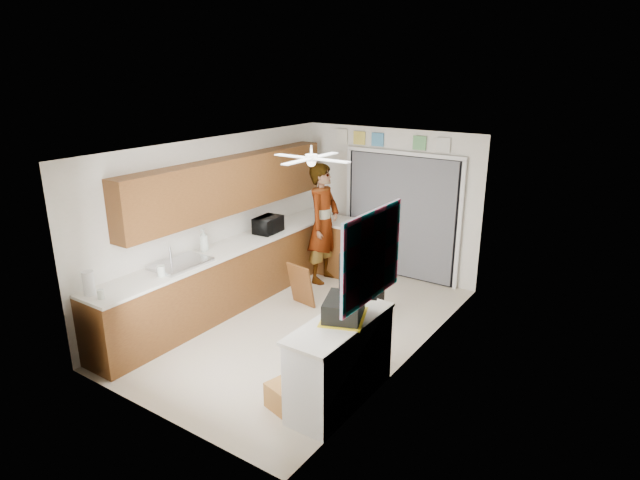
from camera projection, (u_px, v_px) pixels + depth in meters
The scene contains 40 objects.
floor at pixel (304, 325), 7.49m from camera, with size 5.00×5.00×0.00m, color beige.
ceiling at pixel (302, 146), 6.72m from camera, with size 5.00×5.00×0.00m, color white.
wall_back at pixel (389, 203), 9.07m from camera, with size 3.20×3.20×0.00m, color white.
wall_front at pixel (151, 307), 5.14m from camera, with size 3.20×3.20×0.00m, color white.
wall_left at pixel (216, 222), 7.96m from camera, with size 5.00×5.00×0.00m, color white.
wall_right at pixel (414, 264), 6.25m from camera, with size 5.00×5.00×0.00m, color white.
left_base_cabinets at pixel (234, 276), 8.05m from camera, with size 0.60×4.80×0.90m, color brown.
left_countertop at pixel (233, 247), 7.89m from camera, with size 0.62×4.80×0.04m, color white.
upper_cabinets at pixel (232, 185), 7.86m from camera, with size 0.32×4.00×0.80m, color brown.
sink_basin at pixel (181, 264), 7.10m from camera, with size 0.50×0.76×0.06m, color silver.
faucet at pixel (170, 255), 7.17m from camera, with size 0.03×0.03×0.22m, color silver.
peninsula_base at pixel (348, 250), 9.19m from camera, with size 1.00×0.60×0.90m, color brown.
peninsula_top at pixel (349, 224), 9.05m from camera, with size 1.04×0.64×0.04m, color white.
back_opening_recess at pixel (401, 217), 8.97m from camera, with size 2.00×0.06×2.10m, color black.
curtain_panel at pixel (400, 217), 8.94m from camera, with size 1.90×0.03×2.05m, color slate.
door_trim_left at pixel (349, 208), 9.50m from camera, with size 0.06×0.04×2.10m, color white.
door_trim_right at pixel (459, 227), 8.41m from camera, with size 0.06×0.04×2.10m, color white.
door_trim_head at pixel (404, 153), 8.62m from camera, with size 2.10×0.04×0.06m, color white.
header_frame_0 at pixel (359, 138), 9.04m from camera, with size 0.22×0.02×0.22m, color #DDC649.
header_frame_1 at pixel (378, 140), 8.85m from camera, with size 0.22×0.02×0.22m, color #4890C1.
header_frame_3 at pixel (419, 143), 8.45m from camera, with size 0.22×0.02×0.22m, color #5EA461.
header_frame_4 at pixel (443, 145), 8.24m from camera, with size 0.22×0.02×0.22m, color silver.
route66_sign at pixel (342, 137), 9.23m from camera, with size 0.22×0.02×0.26m, color silver.
right_counter_base at pixel (340, 363), 5.69m from camera, with size 0.50×1.40×0.90m, color white.
right_counter_top at pixel (340, 323), 5.55m from camera, with size 0.54×1.44×0.04m, color white.
abstract_painting at pixel (372, 256), 5.35m from camera, with size 0.03×1.15×0.95m, color #F65A91.
ceiling_fan at pixel (311, 158), 6.93m from camera, with size 1.14×1.14×0.24m, color white.
microwave at pixel (268, 225), 8.45m from camera, with size 0.46×0.31×0.26m, color black.
soap_bottle at pixel (204, 240), 7.60m from camera, with size 0.13×0.13×0.33m, color silver.
jar_a at pixel (161, 271), 6.71m from camera, with size 0.10×0.10×0.14m, color silver.
jar_b at pixel (101, 294), 6.06m from camera, with size 0.07×0.07×0.11m, color silver.
paper_towel_roll at pixel (89, 283), 6.15m from camera, with size 0.13×0.13×0.29m, color white.
suitcase at pixel (344, 308), 5.60m from camera, with size 0.38×0.51×0.22m, color black.
suitcase_rim at pixel (344, 317), 5.63m from camera, with size 0.44×0.58×0.02m, color yellow.
suitcase_lid at pixel (358, 277), 5.75m from camera, with size 0.42×0.03×0.50m, color black.
cardboard_box at pixel (289, 398), 5.61m from camera, with size 0.45×0.34×0.28m, color #A36E33.
navy_crate at pixel (314, 380), 5.99m from camera, with size 0.37×0.31×0.23m, color black.
cabinet_door_panel at pixel (301, 285), 8.00m from camera, with size 0.45×0.03×0.67m, color brown.
man at pixel (323, 223), 8.78m from camera, with size 0.72×0.48×1.99m, color white.
dog at pixel (370, 304), 7.61m from camera, with size 0.26×0.60×0.47m, color black.
Camera 1 is at (3.98, -5.46, 3.46)m, focal length 30.00 mm.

